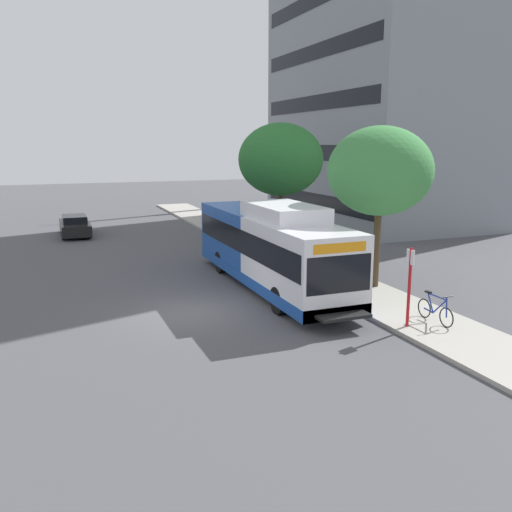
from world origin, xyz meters
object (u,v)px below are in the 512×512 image
at_px(bus_stop_sign_pole, 409,281).
at_px(street_tree_near_stop, 380,171).
at_px(transit_bus, 270,248).
at_px(parked_car_far_lane, 75,226).
at_px(bicycle_parked, 435,310).
at_px(street_tree_mid_block, 281,160).

height_order(bus_stop_sign_pole, street_tree_near_stop, street_tree_near_stop).
relative_size(transit_bus, parked_car_far_lane, 2.72).
bearing_deg(bus_stop_sign_pole, parked_car_far_lane, 110.90).
bearing_deg(parked_car_far_lane, street_tree_near_stop, -59.93).
bearing_deg(street_tree_near_stop, bicycle_parked, -99.41).
relative_size(bus_stop_sign_pole, street_tree_near_stop, 0.40).
bearing_deg(street_tree_near_stop, transit_bus, 153.98).
bearing_deg(street_tree_mid_block, bus_stop_sign_pole, -97.06).
distance_m(bicycle_parked, street_tree_mid_block, 14.90).
height_order(street_tree_mid_block, parked_car_far_lane, street_tree_mid_block).
distance_m(transit_bus, bicycle_parked, 7.42).
relative_size(transit_bus, street_tree_near_stop, 1.88).
bearing_deg(transit_bus, bicycle_parked, -64.56).
distance_m(transit_bus, parked_car_far_lane, 18.07).
distance_m(street_tree_mid_block, parked_car_far_lane, 14.71).
height_order(street_tree_near_stop, street_tree_mid_block, street_tree_mid_block).
xyz_separation_m(street_tree_near_stop, street_tree_mid_block, (-0.12, 9.48, 0.20)).
relative_size(bus_stop_sign_pole, parked_car_far_lane, 0.58).
relative_size(bus_stop_sign_pole, street_tree_mid_block, 0.37).
relative_size(street_tree_near_stop, parked_car_far_lane, 1.45).
bearing_deg(parked_car_far_lane, bus_stop_sign_pole, -69.10).
xyz_separation_m(bicycle_parked, street_tree_mid_block, (0.66, 14.19, 4.51)).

